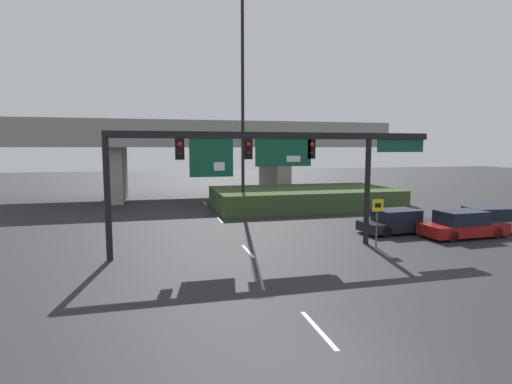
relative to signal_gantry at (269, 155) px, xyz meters
name	(u,v)px	position (x,y,z in m)	size (l,w,h in m)	color
ground_plane	(351,366)	(-1.00, -10.44, -4.62)	(160.00, 160.00, 0.00)	#262628
lane_markings	(231,233)	(-1.00, 4.34, -4.62)	(0.14, 28.12, 0.01)	silver
signal_gantry	(269,155)	(0.00, 0.00, 0.00)	(15.92, 0.44, 5.68)	black
speed_limit_sign	(377,216)	(5.35, -0.85, -3.01)	(0.60, 0.11, 2.48)	#4C4C4C
highway_light_pole_near	(243,94)	(1.25, 11.46, 4.27)	(0.70, 0.36, 17.03)	black
overpass_bridge	(199,145)	(-1.00, 21.23, 0.56)	(36.23, 8.79, 7.34)	gray
grass_embankment	(304,198)	(6.70, 12.75, -3.84)	(14.76, 7.93, 1.56)	#384C28
parked_sedan_near_right	(398,222)	(8.43, 1.97, -3.99)	(4.72, 2.14, 1.37)	black
parked_sedan_mid_right	(463,225)	(11.20, 0.03, -3.94)	(4.79, 2.00, 1.49)	maroon
parked_sedan_far_right	(490,221)	(13.64, 0.66, -3.94)	(4.75, 2.27, 1.49)	gray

